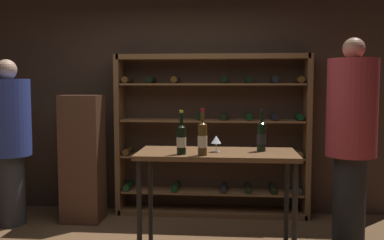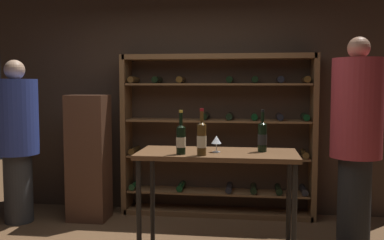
# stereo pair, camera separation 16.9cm
# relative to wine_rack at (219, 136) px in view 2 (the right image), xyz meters

# --- Properties ---
(back_wall) EXTENTS (5.01, 0.10, 2.87)m
(back_wall) POSITION_rel_wine_rack_xyz_m (-0.34, 0.21, 0.48)
(back_wall) COLOR #3D2B1E
(back_wall) RESTS_ON ground
(wine_rack) EXTENTS (2.28, 0.32, 1.91)m
(wine_rack) POSITION_rel_wine_rack_xyz_m (0.00, 0.00, 0.00)
(wine_rack) COLOR brown
(wine_rack) RESTS_ON ground
(tasting_table) EXTENTS (1.38, 0.61, 0.98)m
(tasting_table) POSITION_rel_wine_rack_xyz_m (0.08, -1.36, -0.08)
(tasting_table) COLOR brown
(tasting_table) RESTS_ON ground
(person_guest_blue_shirt) EXTENTS (0.48, 0.48, 1.83)m
(person_guest_blue_shirt) POSITION_rel_wine_rack_xyz_m (-2.24, -0.56, 0.05)
(person_guest_blue_shirt) COLOR #323232
(person_guest_blue_shirt) RESTS_ON ground
(person_guest_plum_blouse) EXTENTS (0.47, 0.47, 2.00)m
(person_guest_plum_blouse) POSITION_rel_wine_rack_xyz_m (1.36, -0.83, 0.16)
(person_guest_plum_blouse) COLOR black
(person_guest_plum_blouse) RESTS_ON ground
(display_cabinet) EXTENTS (0.44, 0.36, 1.44)m
(display_cabinet) POSITION_rel_wine_rack_xyz_m (-1.48, -0.37, -0.23)
(display_cabinet) COLOR #4C2D1E
(display_cabinet) RESTS_ON ground
(wine_bottle_gold_foil) EXTENTS (0.08, 0.08, 0.37)m
(wine_bottle_gold_foil) POSITION_rel_wine_rack_xyz_m (-0.21, -1.53, 0.15)
(wine_bottle_gold_foil) COLOR black
(wine_bottle_gold_foil) RESTS_ON tasting_table
(wine_bottle_amber_reserve) EXTENTS (0.08, 0.08, 0.37)m
(wine_bottle_amber_reserve) POSITION_rel_wine_rack_xyz_m (0.47, -1.30, 0.16)
(wine_bottle_amber_reserve) COLOR black
(wine_bottle_amber_reserve) RESTS_ON tasting_table
(wine_bottle_red_label) EXTENTS (0.08, 0.08, 0.39)m
(wine_bottle_red_label) POSITION_rel_wine_rack_xyz_m (-0.03, -1.57, 0.17)
(wine_bottle_red_label) COLOR #4C3314
(wine_bottle_red_label) RESTS_ON tasting_table
(wine_glass_stemmed_center) EXTENTS (0.09, 0.09, 0.14)m
(wine_glass_stemmed_center) POSITION_rel_wine_rack_xyz_m (0.07, -1.38, 0.13)
(wine_glass_stemmed_center) COLOR silver
(wine_glass_stemmed_center) RESTS_ON tasting_table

